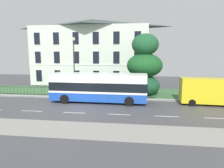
{
  "coord_description": "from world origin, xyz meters",
  "views": [
    {
      "loc": [
        5.43,
        -17.77,
        5.15
      ],
      "look_at": [
        2.71,
        3.63,
        1.8
      ],
      "focal_mm": 30.97,
      "sensor_mm": 36.0,
      "label": 1
    }
  ],
  "objects": [
    {
      "name": "iron_verge_railing",
      "position": [
        -2.3,
        4.4,
        0.62
      ],
      "size": [
        19.79,
        0.04,
        0.97
      ],
      "color": "black",
      "rests_on": "ground_plane"
    },
    {
      "name": "georgian_townhouse",
      "position": [
        -2.3,
        15.54,
        5.59
      ],
      "size": [
        19.12,
        8.44,
        10.89
      ],
      "color": "silver",
      "rests_on": "ground_plane"
    },
    {
      "name": "white_panel_van",
      "position": [
        12.62,
        2.72,
        1.38
      ],
      "size": [
        5.86,
        2.36,
        2.71
      ],
      "rotation": [
        0.0,
        0.0,
        -0.06
      ],
      "color": "yellow",
      "rests_on": "ground_plane"
    },
    {
      "name": "litter_bin",
      "position": [
        2.04,
        4.95,
        0.69
      ],
      "size": [
        0.55,
        0.55,
        1.13
      ],
      "color": "#4C4742",
      "rests_on": "ground_plane"
    },
    {
      "name": "evergreen_tree",
      "position": [
        6.28,
        6.87,
        3.2
      ],
      "size": [
        4.92,
        4.66,
        7.88
      ],
      "color": "#423328",
      "rests_on": "ground_plane"
    },
    {
      "name": "single_decker_bus",
      "position": [
        1.41,
        2.36,
        1.63
      ],
      "size": [
        10.35,
        2.85,
        3.09
      ],
      "rotation": [
        0.0,
        0.0,
        -0.02
      ],
      "color": "#1C4BB4",
      "rests_on": "ground_plane"
    },
    {
      "name": "ground_plane",
      "position": [
        0.0,
        1.32,
        -0.01
      ],
      "size": [
        60.0,
        56.0,
        0.18
      ],
      "color": "#46454A"
    },
    {
      "name": "street_lamp_post",
      "position": [
        -2.31,
        5.58,
        4.15
      ],
      "size": [
        0.36,
        0.24,
        7.06
      ],
      "color": "#333338",
      "rests_on": "ground_plane"
    }
  ]
}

